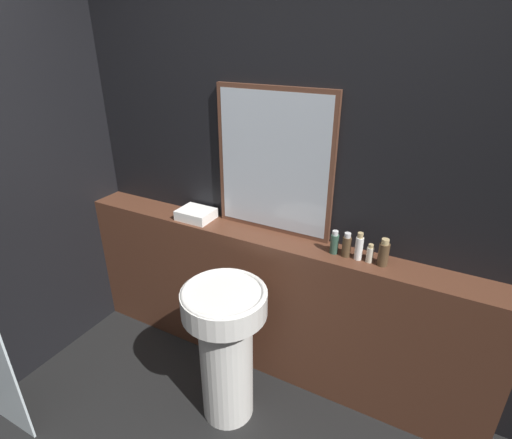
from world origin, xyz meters
TOP-DOWN VIEW (x-y plane):
  - wall_back at (0.00, 1.58)m, footprint 8.00×0.06m
  - vanity_counter at (0.00, 1.44)m, footprint 2.67×0.23m
  - pedestal_sink at (-0.03, 0.98)m, footprint 0.45×0.45m
  - mirror at (-0.03, 1.53)m, footprint 0.72×0.03m
  - towel_stack at (-0.53, 1.44)m, footprint 0.22×0.18m
  - shampoo_bottle at (0.39, 1.44)m, footprint 0.04×0.04m
  - conditioner_bottle at (0.46, 1.44)m, footprint 0.05×0.05m
  - lotion_bottle at (0.53, 1.44)m, footprint 0.04×0.04m
  - body_wash_bottle at (0.59, 1.44)m, footprint 0.04×0.04m
  - hand_soap_bottle at (0.66, 1.44)m, footprint 0.05×0.05m

SIDE VIEW (x-z plane):
  - vanity_counter at x=0.00m, z-range 0.00..0.97m
  - pedestal_sink at x=-0.03m, z-range 0.07..0.94m
  - towel_stack at x=-0.53m, z-range 0.97..1.03m
  - body_wash_bottle at x=0.59m, z-range 0.96..1.07m
  - shampoo_bottle at x=0.39m, z-range 0.96..1.10m
  - conditioner_bottle at x=0.46m, z-range 0.96..1.10m
  - hand_soap_bottle at x=0.66m, z-range 0.96..1.11m
  - lotion_bottle at x=0.53m, z-range 0.96..1.12m
  - wall_back at x=0.00m, z-range 0.00..2.50m
  - mirror at x=-0.03m, z-range 0.97..1.81m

